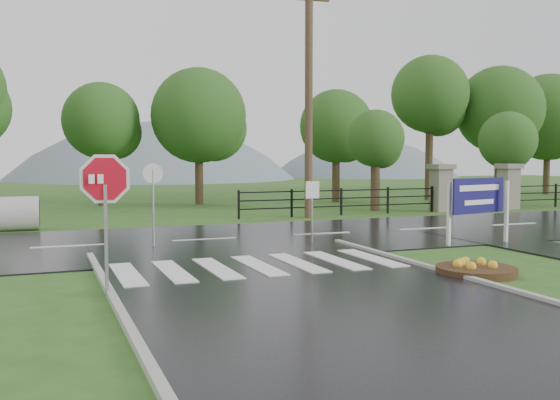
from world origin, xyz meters
name	(u,v)px	position (x,y,z in m)	size (l,w,h in m)	color
ground	(362,320)	(0.00, 0.00, 0.00)	(120.00, 120.00, 0.00)	#2B551C
main_road	(205,241)	(0.00, 10.00, 0.00)	(90.00, 8.00, 0.04)	black
crosswalk	(258,265)	(0.00, 5.00, 0.06)	(6.50, 2.80, 0.02)	silver
pillar_west	(441,187)	(13.00, 16.00, 1.18)	(1.00, 1.00, 2.24)	gray
pillar_east	(508,185)	(17.00, 16.00, 1.18)	(1.00, 1.00, 2.24)	gray
fence_west	(341,199)	(7.75, 16.00, 0.72)	(9.58, 0.08, 1.20)	black
hills	(117,312)	(3.49, 65.00, -15.54)	(102.00, 48.00, 48.00)	slate
treeline	(156,206)	(1.00, 24.00, 0.00)	(83.20, 5.20, 10.00)	#214D17
stop_sign	(105,192)	(-3.61, 3.15, 1.95)	(1.22, 0.30, 2.81)	#939399
estate_billboard	(479,199)	(7.26, 6.20, 1.35)	(2.20, 0.59, 1.97)	silver
flower_bed	(476,269)	(4.20, 2.46, 0.13)	(1.75, 1.75, 0.35)	#332111
reg_sign_small	(312,199)	(2.81, 8.16, 1.35)	(0.41, 0.07, 1.87)	#939399
reg_sign_round	(153,195)	(-1.72, 9.07, 1.50)	(0.55, 0.14, 2.40)	#939399
utility_pole_east	(309,99)	(5.94, 15.50, 5.02)	(1.76, 0.34, 9.88)	#473523
entrance_tree_left	(376,139)	(10.32, 17.50, 3.42)	(2.74, 2.74, 4.83)	#3D2B1C
entrance_tree_right	(508,141)	(18.19, 17.50, 3.40)	(3.00, 3.00, 4.94)	#3D2B1C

